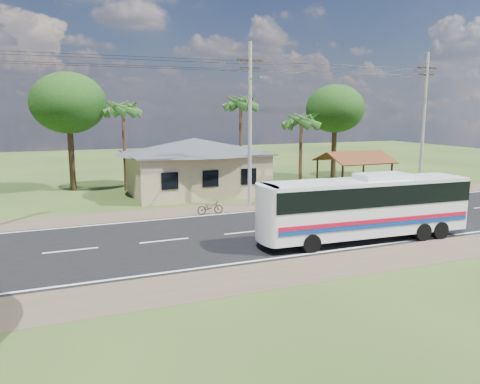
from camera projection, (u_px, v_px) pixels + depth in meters
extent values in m
plane|color=#284117|center=(246.00, 232.00, 25.41)|extent=(120.00, 120.00, 0.00)
cube|color=black|center=(246.00, 232.00, 25.40)|extent=(120.00, 10.00, 0.02)
cube|color=brown|center=(208.00, 209.00, 31.34)|extent=(120.00, 3.00, 0.01)
cube|color=brown|center=(306.00, 269.00, 19.47)|extent=(120.00, 3.00, 0.01)
cube|color=silver|center=(217.00, 214.00, 29.69)|extent=(120.00, 0.15, 0.01)
cube|color=silver|center=(286.00, 257.00, 21.11)|extent=(120.00, 0.15, 0.01)
cube|color=silver|center=(246.00, 232.00, 25.40)|extent=(120.00, 0.15, 0.01)
cube|color=tan|center=(195.00, 173.00, 37.37)|extent=(10.00, 8.00, 3.20)
cube|color=#4C4F54|center=(194.00, 153.00, 37.08)|extent=(10.60, 8.60, 0.10)
pyramid|color=#4C4F54|center=(194.00, 138.00, 36.89)|extent=(12.40, 10.00, 1.20)
cube|color=black|center=(170.00, 181.00, 32.57)|extent=(1.20, 0.08, 1.20)
cube|color=black|center=(211.00, 179.00, 33.68)|extent=(1.20, 0.08, 1.20)
cube|color=black|center=(249.00, 176.00, 34.79)|extent=(1.20, 0.08, 1.20)
cylinder|color=#352413|center=(342.00, 181.00, 35.26)|extent=(0.16, 0.16, 2.60)
cylinder|color=#352413|center=(317.00, 175.00, 38.55)|extent=(0.16, 0.16, 2.60)
cylinder|color=#352413|center=(391.00, 178.00, 36.96)|extent=(0.16, 0.16, 2.60)
cylinder|color=#352413|center=(363.00, 172.00, 40.25)|extent=(0.16, 0.16, 2.60)
cube|color=brown|center=(363.00, 158.00, 36.48)|extent=(5.20, 2.28, 0.90)
cube|color=brown|center=(346.00, 155.00, 38.48)|extent=(5.20, 2.28, 0.90)
cube|color=#352413|center=(354.00, 152.00, 37.42)|extent=(5.20, 0.12, 0.12)
cube|color=#9E9E99|center=(365.00, 193.00, 34.88)|extent=(7.00, 0.30, 0.90)
cylinder|color=#9E9E99|center=(250.00, 126.00, 31.50)|extent=(0.26, 0.26, 11.00)
cube|color=#352413|center=(250.00, 60.00, 30.76)|extent=(1.80, 0.12, 0.12)
cube|color=#352413|center=(250.00, 68.00, 30.85)|extent=(1.40, 0.10, 0.10)
cylinder|color=#9E9E99|center=(423.00, 124.00, 37.06)|extent=(0.26, 0.26, 11.00)
cube|color=#352413|center=(427.00, 68.00, 36.32)|extent=(1.80, 0.12, 0.12)
cube|color=#352413|center=(427.00, 75.00, 36.41)|extent=(1.40, 0.10, 0.10)
cylinder|color=gray|center=(256.00, 78.00, 30.06)|extent=(0.08, 2.00, 0.08)
cube|color=gray|center=(263.00, 77.00, 29.14)|extent=(0.50, 0.18, 0.12)
cylinder|color=black|center=(127.00, 58.00, 27.83)|extent=(16.00, 0.02, 0.02)
cylinder|color=black|center=(346.00, 67.00, 33.58)|extent=(15.00, 0.02, 0.02)
cylinder|color=#47301E|center=(301.00, 154.00, 38.45)|extent=(0.28, 0.28, 6.00)
cylinder|color=#47301E|center=(241.00, 143.00, 41.13)|extent=(0.28, 0.28, 7.50)
cylinder|color=#47301E|center=(124.00, 148.00, 37.93)|extent=(0.28, 0.28, 7.00)
cylinder|color=#47301E|center=(71.00, 155.00, 38.36)|extent=(0.50, 0.50, 5.95)
ellipsoid|color=#13350E|center=(68.00, 103.00, 37.64)|extent=(6.00, 6.00, 4.92)
cylinder|color=#47301E|center=(334.00, 149.00, 45.45)|extent=(0.50, 0.50, 5.60)
ellipsoid|color=#13350E|center=(335.00, 109.00, 44.78)|extent=(5.60, 5.60, 4.59)
cube|color=white|center=(366.00, 206.00, 23.61)|extent=(10.96, 2.79, 2.72)
cube|color=black|center=(367.00, 193.00, 23.50)|extent=(11.01, 2.85, 1.00)
cube|color=black|center=(267.00, 206.00, 21.79)|extent=(0.21, 2.08, 1.63)
cube|color=#AF0A27|center=(379.00, 221.00, 22.63)|extent=(10.67, 0.56, 0.20)
cube|color=navy|center=(379.00, 225.00, 22.67)|extent=(10.67, 0.56, 0.20)
cube|color=white|center=(383.00, 176.00, 23.65)|extent=(2.78, 1.58, 0.27)
cylinder|color=black|center=(311.00, 243.00, 21.70)|extent=(0.92, 0.36, 0.91)
cylinder|color=black|center=(292.00, 233.00, 23.63)|extent=(0.92, 0.36, 0.91)
cylinder|color=black|center=(422.00, 232.00, 23.75)|extent=(0.92, 0.36, 0.91)
cylinder|color=black|center=(396.00, 223.00, 25.69)|extent=(0.92, 0.36, 0.91)
cylinder|color=black|center=(440.00, 230.00, 24.11)|extent=(0.92, 0.36, 0.91)
cylinder|color=black|center=(413.00, 221.00, 26.04)|extent=(0.92, 0.36, 0.91)
imported|color=black|center=(210.00, 207.00, 29.85)|extent=(1.70, 0.65, 0.88)
imported|color=navy|center=(346.00, 188.00, 35.04)|extent=(0.69, 0.59, 1.62)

